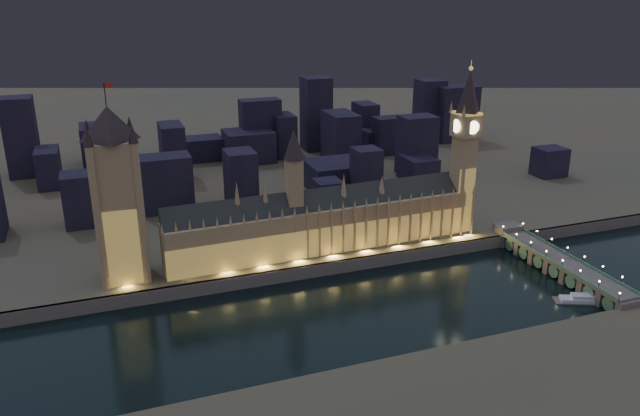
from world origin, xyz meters
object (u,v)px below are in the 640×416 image
object	(u,v)px
victoria_tower	(116,186)
elizabeth_tower	(465,139)
palace_of_westminster	(324,221)
river_boat	(590,300)
westminster_bridge	(556,263)

from	to	relation	value
victoria_tower	elizabeth_tower	xyz separation A→B (m)	(218.00, 0.01, 8.60)
palace_of_westminster	river_boat	xyz separation A→B (m)	(117.85, -102.71, -24.81)
victoria_tower	river_boat	bearing A→B (deg)	-23.37
westminster_bridge	elizabeth_tower	bearing A→B (deg)	113.01
elizabeth_tower	river_boat	xyz separation A→B (m)	(20.07, -102.89, -69.29)
victoria_tower	river_boat	xyz separation A→B (m)	(238.07, -102.88, -60.69)
palace_of_westminster	elizabeth_tower	bearing A→B (deg)	0.11
elizabeth_tower	westminster_bridge	world-z (taller)	elizabeth_tower
westminster_bridge	palace_of_westminster	bearing A→B (deg)	152.55
elizabeth_tower	westminster_bridge	distance (m)	96.19
westminster_bridge	victoria_tower	bearing A→B (deg)	165.10
westminster_bridge	river_boat	xyz separation A→B (m)	(-7.70, -37.51, -4.44)
victoria_tower	westminster_bridge	xyz separation A→B (m)	(245.77, -65.38, -56.25)
palace_of_westminster	westminster_bridge	xyz separation A→B (m)	(125.55, -65.20, -20.37)
palace_of_westminster	river_boat	world-z (taller)	palace_of_westminster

